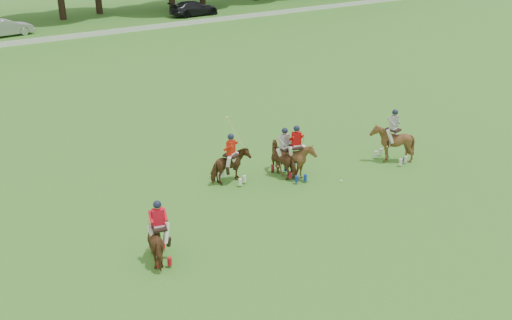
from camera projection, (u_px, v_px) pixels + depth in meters
ground at (316, 241)px, 19.47m from camera, size 180.00×180.00×0.00m
boundary_rail at (23, 42)px, 47.97m from camera, size 120.00×0.10×0.44m
car_mid at (6, 28)px, 51.01m from camera, size 4.80×2.29×1.52m
car_right at (194, 8)px, 61.02m from camera, size 5.48×2.40×1.57m
polo_red_a at (160, 240)px, 18.11m from camera, size 1.15×1.80×2.13m
polo_red_b at (231, 166)px, 23.35m from camera, size 1.80×1.71×2.69m
polo_red_c at (296, 159)px, 23.76m from camera, size 1.65×1.77×2.33m
polo_stripe_a at (284, 159)px, 24.05m from camera, size 1.06×1.76×2.13m
polo_stripe_b at (392, 143)px, 25.31m from camera, size 1.69×1.83×2.44m
polo_ball at (341, 181)px, 23.68m from camera, size 0.09×0.09×0.09m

